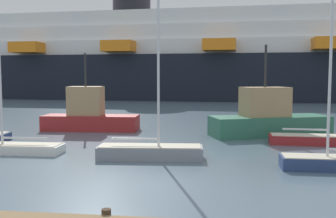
% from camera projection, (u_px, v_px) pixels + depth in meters
% --- Properties ---
extents(ground_plane, '(600.00, 600.00, 0.00)m').
position_uv_depth(ground_plane, '(140.00, 187.00, 14.22)').
color(ground_plane, slate).
extents(sailboat_1, '(5.68, 1.57, 9.40)m').
position_uv_depth(sailboat_1, '(320.00, 137.00, 22.72)').
color(sailboat_1, maroon).
rests_on(sailboat_1, ground_plane).
extents(sailboat_2, '(5.44, 1.50, 9.71)m').
position_uv_depth(sailboat_2, '(10.00, 145.00, 20.33)').
color(sailboat_2, white).
rests_on(sailboat_2, ground_plane).
extents(sailboat_3, '(4.61, 1.35, 6.98)m').
position_uv_depth(sailboat_3, '(336.00, 161.00, 16.72)').
color(sailboat_3, navy).
rests_on(sailboat_3, ground_plane).
extents(sailboat_4, '(5.12, 1.76, 8.14)m').
position_uv_depth(sailboat_4, '(150.00, 150.00, 18.91)').
color(sailboat_4, gray).
rests_on(sailboat_4, ground_plane).
extents(fishing_boat_0, '(6.95, 2.31, 5.61)m').
position_uv_depth(fishing_boat_0, '(89.00, 115.00, 28.60)').
color(fishing_boat_0, maroon).
rests_on(fishing_boat_0, ground_plane).
extents(fishing_boat_2, '(8.25, 4.93, 5.98)m').
position_uv_depth(fishing_boat_2, '(268.00, 119.00, 26.01)').
color(fishing_boat_2, '#2D6B51').
rests_on(fishing_boat_2, ground_plane).
extents(cruise_ship, '(132.03, 27.92, 20.84)m').
position_uv_depth(cruise_ship, '(268.00, 59.00, 65.24)').
color(cruise_ship, black).
rests_on(cruise_ship, ground_plane).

